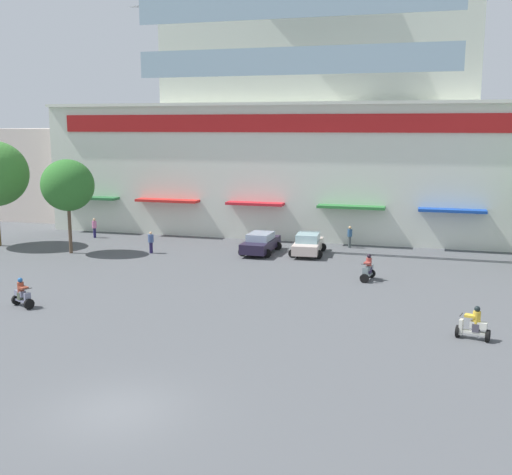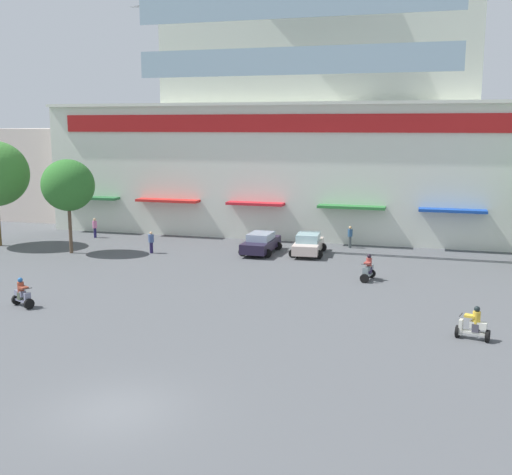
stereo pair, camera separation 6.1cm
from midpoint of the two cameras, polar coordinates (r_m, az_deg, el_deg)
ground_plane at (r=32.08m, az=-1.64°, el=-5.84°), size 128.00×128.00×0.00m
colonial_building at (r=53.67m, az=5.91°, el=10.40°), size 43.97×17.73×21.67m
flank_building_left at (r=65.02m, az=-18.74°, el=5.67°), size 8.65×9.03×8.61m
plaza_tree_0 at (r=45.11m, az=-16.98°, el=4.61°), size 3.77×3.35×6.61m
parked_car_0 at (r=43.71m, az=0.38°, el=-0.50°), size 2.43×4.52×1.45m
parked_car_1 at (r=43.39m, az=4.76°, el=-0.60°), size 2.52×4.27×1.50m
scooter_rider_1 at (r=27.84m, az=19.33°, el=-7.66°), size 1.45×0.84×1.48m
scooter_rider_3 at (r=36.67m, az=10.22°, el=-2.92°), size 0.79×1.55×1.54m
scooter_rider_4 at (r=33.00m, az=-20.76°, el=-4.97°), size 1.43×1.04×1.48m
pedestrian_0 at (r=44.31m, az=-9.68°, el=-0.33°), size 0.44×0.44×1.54m
pedestrian_1 at (r=51.40m, az=-14.68°, el=0.98°), size 0.48×0.48×1.59m
pedestrian_2 at (r=46.11m, az=8.58°, el=0.19°), size 0.48×0.48×1.62m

